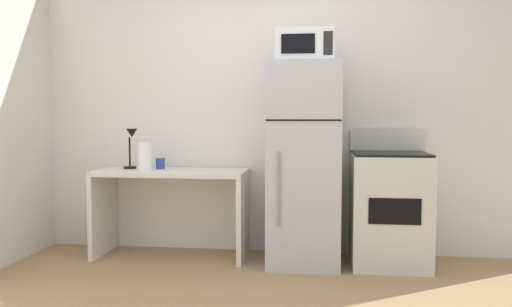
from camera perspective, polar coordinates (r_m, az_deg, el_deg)
The scene contains 8 objects.
wall_back_white at distance 4.62m, azimuth 2.79°, elevation 5.24°, with size 5.00×0.10×2.60m, color silver.
desk at distance 4.51m, azimuth -9.33°, elevation -4.55°, with size 1.29×0.52×0.75m.
desk_lamp at distance 4.64m, azimuth -13.63°, elevation 1.30°, with size 0.14×0.12×0.35m.
coffee_mug at distance 4.59m, azimuth -10.53°, elevation -1.10°, with size 0.08×0.08×0.10m, color #264C99.
paper_towel_roll at distance 4.49m, azimuth -12.18°, elevation -0.31°, with size 0.11×0.11×0.24m, color white.
refrigerator at distance 4.23m, azimuth 5.39°, elevation -1.17°, with size 0.58×0.66×1.64m.
microwave at distance 4.23m, azimuth 5.46°, elevation 11.70°, with size 0.46×0.35×0.26m.
oven_range at distance 4.34m, azimuth 14.54°, elevation -5.87°, with size 0.61×0.61×1.10m.
Camera 1 is at (0.36, -2.91, 1.20)m, focal length 36.16 mm.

